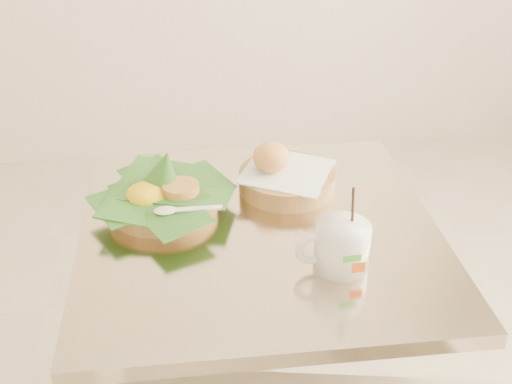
{
  "coord_description": "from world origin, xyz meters",
  "views": [
    {
      "loc": [
        0.04,
        -1.08,
        1.45
      ],
      "look_at": [
        0.18,
        -0.02,
        0.82
      ],
      "focal_mm": 45.0,
      "sensor_mm": 36.0,
      "label": 1
    }
  ],
  "objects": [
    {
      "name": "cafe_table",
      "position": [
        0.19,
        -0.03,
        0.53
      ],
      "size": [
        0.71,
        0.71,
        0.75
      ],
      "rotation": [
        0.0,
        0.0,
        -0.02
      ],
      "color": "gray",
      "rests_on": "floor"
    },
    {
      "name": "coffee_mug",
      "position": [
        0.31,
        -0.18,
        0.8
      ],
      "size": [
        0.14,
        0.1,
        0.17
      ],
      "rotation": [
        0.0,
        0.0,
        0.09
      ],
      "color": "white",
      "rests_on": "cafe_table"
    },
    {
      "name": "rice_basket",
      "position": [
        -0.0,
        0.06,
        0.79
      ],
      "size": [
        0.28,
        0.28,
        0.14
      ],
      "rotation": [
        0.0,
        0.0,
        0.3
      ],
      "color": "#A37545",
      "rests_on": "cafe_table"
    },
    {
      "name": "bread_basket",
      "position": [
        0.26,
        0.11,
        0.78
      ],
      "size": [
        0.24,
        0.24,
        0.11
      ],
      "rotation": [
        0.0,
        0.0,
        0.32
      ],
      "color": "#A37545",
      "rests_on": "cafe_table"
    }
  ]
}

